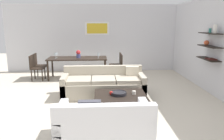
# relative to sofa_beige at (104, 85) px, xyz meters

# --- Properties ---
(ground_plane) EXTENTS (18.00, 18.00, 0.00)m
(ground_plane) POSITION_rel_sofa_beige_xyz_m (0.03, -0.34, -0.29)
(ground_plane) COLOR beige
(back_wall_unit) EXTENTS (8.40, 0.09, 2.70)m
(back_wall_unit) POSITION_rel_sofa_beige_xyz_m (0.32, 3.19, 1.06)
(back_wall_unit) COLOR silver
(back_wall_unit) RESTS_ON ground
(right_wall_shelf_unit) EXTENTS (0.34, 8.20, 2.70)m
(right_wall_shelf_unit) POSITION_rel_sofa_beige_xyz_m (3.06, 0.26, 1.06)
(right_wall_shelf_unit) COLOR silver
(right_wall_shelf_unit) RESTS_ON ground
(sofa_beige) EXTENTS (2.23, 0.90, 0.78)m
(sofa_beige) POSITION_rel_sofa_beige_xyz_m (0.00, 0.00, 0.00)
(sofa_beige) COLOR #B2A893
(sofa_beige) RESTS_ON ground
(loveseat_white) EXTENTS (1.59, 0.90, 0.78)m
(loveseat_white) POSITION_rel_sofa_beige_xyz_m (-0.05, -2.34, 0.00)
(loveseat_white) COLOR white
(loveseat_white) RESTS_ON ground
(coffee_table) EXTENTS (1.18, 0.93, 0.38)m
(coffee_table) POSITION_rel_sofa_beige_xyz_m (0.35, -1.09, -0.10)
(coffee_table) COLOR black
(coffee_table) RESTS_ON ground
(decorative_bowl) EXTENTS (0.35, 0.35, 0.07)m
(decorative_bowl) POSITION_rel_sofa_beige_xyz_m (0.32, -1.08, 0.13)
(decorative_bowl) COLOR black
(decorative_bowl) RESTS_ON coffee_table
(candle_jar) EXTENTS (0.09, 0.09, 0.08)m
(candle_jar) POSITION_rel_sofa_beige_xyz_m (0.66, -1.07, 0.13)
(candle_jar) COLOR silver
(candle_jar) RESTS_ON coffee_table
(apple_on_coffee_table) EXTENTS (0.09, 0.09, 0.09)m
(apple_on_coffee_table) POSITION_rel_sofa_beige_xyz_m (0.14, -1.07, 0.13)
(apple_on_coffee_table) COLOR red
(apple_on_coffee_table) RESTS_ON coffee_table
(dining_table) EXTENTS (2.09, 0.84, 0.75)m
(dining_table) POSITION_rel_sofa_beige_xyz_m (-0.90, 1.97, 0.39)
(dining_table) COLOR black
(dining_table) RESTS_ON ground
(dining_chair_right_far) EXTENTS (0.44, 0.44, 0.88)m
(dining_chair_right_far) POSITION_rel_sofa_beige_xyz_m (0.55, 2.16, 0.21)
(dining_chair_right_far) COLOR black
(dining_chair_right_far) RESTS_ON ground
(dining_chair_left_near) EXTENTS (0.44, 0.44, 0.88)m
(dining_chair_left_near) POSITION_rel_sofa_beige_xyz_m (-2.35, 1.78, 0.21)
(dining_chair_left_near) COLOR black
(dining_chair_left_near) RESTS_ON ground
(dining_chair_right_near) EXTENTS (0.44, 0.44, 0.88)m
(dining_chair_right_near) POSITION_rel_sofa_beige_xyz_m (0.55, 1.78, 0.21)
(dining_chair_right_near) COLOR black
(dining_chair_right_near) RESTS_ON ground
(dining_chair_left_far) EXTENTS (0.44, 0.44, 0.88)m
(dining_chair_left_far) POSITION_rel_sofa_beige_xyz_m (-2.35, 2.16, 0.21)
(dining_chair_left_far) COLOR black
(dining_chair_left_far) RESTS_ON ground
(wine_glass_right_far) EXTENTS (0.07, 0.07, 0.16)m
(wine_glass_right_far) POSITION_rel_sofa_beige_xyz_m (-0.15, 2.07, 0.57)
(wine_glass_right_far) COLOR silver
(wine_glass_right_far) RESTS_ON dining_table
(wine_glass_left_far) EXTENTS (0.07, 0.07, 0.18)m
(wine_glass_left_far) POSITION_rel_sofa_beige_xyz_m (-1.65, 2.07, 0.59)
(wine_glass_left_far) COLOR silver
(wine_glass_left_far) RESTS_ON dining_table
(wine_glass_right_near) EXTENTS (0.06, 0.06, 0.14)m
(wine_glass_right_near) POSITION_rel_sofa_beige_xyz_m (-0.15, 1.86, 0.56)
(wine_glass_right_near) COLOR silver
(wine_glass_right_near) RESTS_ON dining_table
(wine_glass_left_near) EXTENTS (0.06, 0.06, 0.19)m
(wine_glass_left_near) POSITION_rel_sofa_beige_xyz_m (-1.65, 1.86, 0.59)
(wine_glass_left_near) COLOR silver
(wine_glass_left_near) RESTS_ON dining_table
(centerpiece_vase) EXTENTS (0.16, 0.16, 0.28)m
(centerpiece_vase) POSITION_rel_sofa_beige_xyz_m (-0.86, 1.96, 0.60)
(centerpiece_vase) COLOR #4C518C
(centerpiece_vase) RESTS_ON dining_table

